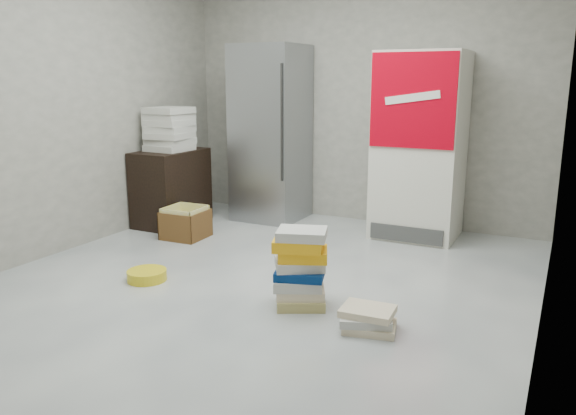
# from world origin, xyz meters

# --- Properties ---
(ground) EXTENTS (5.00, 5.00, 0.00)m
(ground) POSITION_xyz_m (0.00, 0.00, 0.00)
(ground) COLOR silver
(ground) RESTS_ON ground
(room_shell) EXTENTS (4.04, 5.04, 2.82)m
(room_shell) POSITION_xyz_m (0.00, 0.00, 1.80)
(room_shell) COLOR #A9A398
(room_shell) RESTS_ON ground
(steel_fridge) EXTENTS (0.70, 0.72, 1.90)m
(steel_fridge) POSITION_xyz_m (-0.90, 2.13, 0.95)
(steel_fridge) COLOR #A3A5AB
(steel_fridge) RESTS_ON ground
(coke_cooler) EXTENTS (0.80, 0.73, 1.80)m
(coke_cooler) POSITION_xyz_m (0.75, 2.12, 0.90)
(coke_cooler) COLOR silver
(coke_cooler) RESTS_ON ground
(wood_shelf) EXTENTS (0.50, 0.80, 0.80)m
(wood_shelf) POSITION_xyz_m (-1.73, 1.40, 0.40)
(wood_shelf) COLOR black
(wood_shelf) RESTS_ON ground
(supply_box_stack) EXTENTS (0.43, 0.44, 0.45)m
(supply_box_stack) POSITION_xyz_m (-1.72, 1.40, 1.03)
(supply_box_stack) COLOR beige
(supply_box_stack) RESTS_ON wood_shelf
(phonebook_stack_main) EXTENTS (0.44, 0.41, 0.55)m
(phonebook_stack_main) POSITION_xyz_m (0.49, -0.02, 0.28)
(phonebook_stack_main) COLOR tan
(phonebook_stack_main) RESTS_ON ground
(phonebook_stack_side) EXTENTS (0.41, 0.35, 0.15)m
(phonebook_stack_side) POSITION_xyz_m (1.04, -0.17, 0.07)
(phonebook_stack_side) COLOR beige
(phonebook_stack_side) RESTS_ON ground
(cardboard_box) EXTENTS (0.40, 0.40, 0.31)m
(cardboard_box) POSITION_xyz_m (-1.26, 1.01, 0.13)
(cardboard_box) COLOR yellow
(cardboard_box) RESTS_ON ground
(bucket_lid) EXTENTS (0.31, 0.31, 0.08)m
(bucket_lid) POSITION_xyz_m (-0.80, -0.11, 0.04)
(bucket_lid) COLOR yellow
(bucket_lid) RESTS_ON ground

